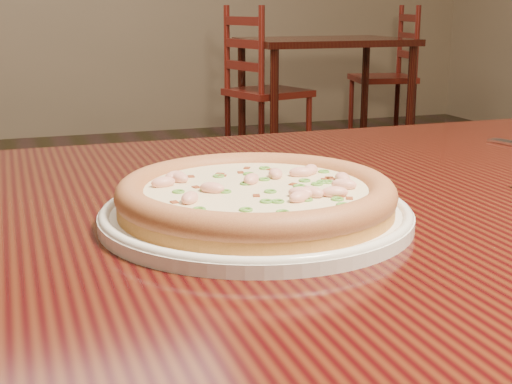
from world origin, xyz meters
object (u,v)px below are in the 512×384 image
object	(u,v)px
plate	(256,214)
bg_table_right	(325,54)
pizza	(256,195)
chair_c	(261,92)
chair_d	(390,77)
hero_table	(343,285)

from	to	relation	value
plate	bg_table_right	xyz separation A→B (m)	(1.69, 3.51, -0.10)
pizza	chair_c	bearing A→B (deg)	70.24
pizza	chair_d	distance (m)	4.72
plate	pizza	world-z (taller)	pizza
hero_table	pizza	world-z (taller)	pizza
hero_table	chair_d	world-z (taller)	chair_d
hero_table	bg_table_right	world-z (taller)	same
hero_table	chair_c	world-z (taller)	chair_c
hero_table	plate	xyz separation A→B (m)	(-0.12, -0.05, 0.11)
plate	bg_table_right	world-z (taller)	plate
chair_c	pizza	bearing A→B (deg)	-109.76
plate	bg_table_right	size ratio (longest dim) A/B	0.30
hero_table	chair_c	bearing A→B (deg)	71.76
pizza	chair_c	size ratio (longest dim) A/B	0.28
bg_table_right	chair_d	size ratio (longest dim) A/B	1.05
plate	bg_table_right	bearing A→B (deg)	64.34
bg_table_right	chair_c	xyz separation A→B (m)	(-0.44, -0.03, -0.22)
hero_table	pizza	size ratio (longest dim) A/B	4.54
hero_table	chair_c	xyz separation A→B (m)	(1.13, 3.43, -0.21)
pizza	chair_c	xyz separation A→B (m)	(1.25, 3.48, -0.34)
pizza	chair_d	bearing A→B (deg)	58.66
hero_table	bg_table_right	bearing A→B (deg)	65.64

